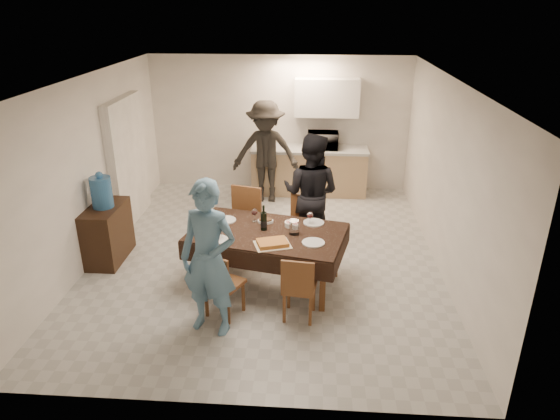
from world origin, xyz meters
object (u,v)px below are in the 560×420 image
at_px(person_far, 311,193).
at_px(person_kitchen, 266,152).
at_px(water_pitcher, 294,227).
at_px(wine_bottle, 264,218).
at_px(water_jug, 101,192).
at_px(person_near, 209,259).
at_px(console, 108,233).
at_px(dining_table, 267,234).
at_px(microwave, 323,140).
at_px(savoury_tart, 273,243).

bearing_deg(person_far, person_kitchen, -47.22).
distance_m(water_pitcher, person_kitchen, 3.12).
bearing_deg(wine_bottle, person_far, 59.04).
bearing_deg(water_jug, person_near, -40.49).
distance_m(console, person_near, 2.46).
height_order(console, water_pitcher, water_pitcher).
height_order(water_jug, person_near, person_near).
height_order(water_pitcher, person_near, person_near).
xyz_separation_m(water_pitcher, person_kitchen, (-0.65, 3.05, 0.08)).
distance_m(console, wine_bottle, 2.44).
bearing_deg(person_far, water_pitcher, 98.78).
relative_size(person_near, person_kitchen, 0.96).
height_order(console, wine_bottle, wine_bottle).
relative_size(water_jug, person_near, 0.24).
height_order(console, person_kitchen, person_kitchen).
bearing_deg(water_jug, wine_bottle, -11.30).
height_order(dining_table, microwave, microwave).
bearing_deg(dining_table, console, -179.61).
bearing_deg(water_jug, console, 0.00).
relative_size(savoury_tart, person_far, 0.24).
bearing_deg(person_kitchen, person_near, -93.46).
relative_size(console, person_near, 0.49).
height_order(microwave, person_near, person_near).
height_order(water_jug, wine_bottle, water_jug).
relative_size(water_jug, person_far, 0.24).
distance_m(dining_table, person_near, 1.20).
bearing_deg(person_near, person_kitchen, 101.61).
bearing_deg(microwave, person_near, 73.92).
bearing_deg(wine_bottle, water_pitcher, -14.04).
height_order(water_pitcher, savoury_tart, water_pitcher).
relative_size(dining_table, water_jug, 4.89).
relative_size(water_jug, water_pitcher, 2.32).
relative_size(console, water_jug, 2.02).
xyz_separation_m(savoury_tart, person_far, (0.45, 1.43, 0.11)).
bearing_deg(person_far, dining_table, 81.43).
bearing_deg(dining_table, person_near, -105.04).
bearing_deg(wine_bottle, console, 168.70).
height_order(wine_bottle, savoury_tart, wine_bottle).
bearing_deg(water_jug, dining_table, -12.22).
relative_size(console, microwave, 1.55).
relative_size(console, water_pitcher, 4.69).
xyz_separation_m(dining_table, water_pitcher, (0.35, -0.05, 0.13)).
distance_m(console, person_far, 3.02).
height_order(console, savoury_tart, console).
height_order(water_jug, water_pitcher, water_jug).
height_order(water_jug, microwave, water_jug).
distance_m(water_jug, person_far, 2.99).
relative_size(water_pitcher, savoury_tart, 0.45).
xyz_separation_m(water_jug, water_pitcher, (2.73, -0.57, -0.19)).
bearing_deg(water_pitcher, savoury_tart, -127.15).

